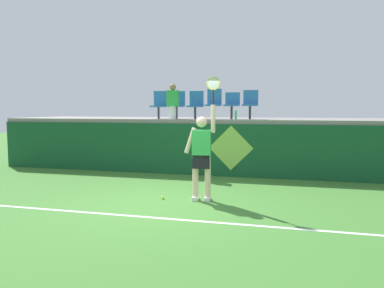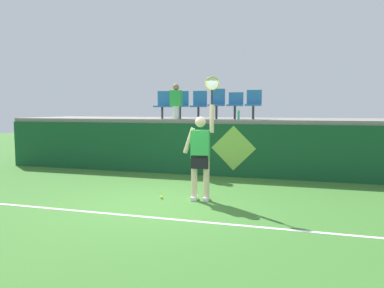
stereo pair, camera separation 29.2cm
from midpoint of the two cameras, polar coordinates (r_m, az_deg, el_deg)
name	(u,v)px [view 2 (the right image)]	position (r m, az deg, el deg)	size (l,w,h in m)	color
ground_plane	(157,204)	(7.62, -4.34, -9.22)	(40.00, 40.00, 0.00)	#3D752D
court_back_wall	(202,149)	(10.78, 2.29, -0.84)	(13.12, 0.20, 1.50)	#144C28
spectator_platform	(214,120)	(12.19, 4.06, 3.69)	(13.12, 3.12, 0.12)	gray
court_baseline_stripe	(138,216)	(6.81, -7.10, -10.99)	(11.81, 0.08, 0.01)	white
tennis_player	(201,153)	(7.72, 2.42, -1.46)	(0.75, 0.30, 2.59)	white
tennis_ball	(162,197)	(8.03, -3.64, -8.21)	(0.07, 0.07, 0.07)	#D1E533
water_bottle	(239,115)	(10.68, 7.98, 4.44)	(0.06, 0.06, 0.26)	#26B272
stadium_chair_0	(163,104)	(11.77, -3.77, 6.24)	(0.44, 0.42, 0.87)	#38383D
stadium_chair_1	(181,103)	(11.57, -1.02, 6.28)	(0.44, 0.42, 0.86)	#38383D
stadium_chair_2	(199,104)	(11.41, 1.84, 6.26)	(0.44, 0.42, 0.86)	#38383D
stadium_chair_3	(217,102)	(11.28, 4.63, 6.44)	(0.44, 0.42, 0.92)	#38383D
stadium_chair_4	(235,104)	(11.16, 7.44, 6.20)	(0.44, 0.42, 0.80)	#38383D
stadium_chair_5	(254,103)	(11.10, 10.24, 6.30)	(0.44, 0.42, 0.87)	#38383D
spectator_0	(176,101)	(11.14, -1.73, 6.66)	(0.34, 0.20, 1.05)	white
wall_signage_mount	(233,177)	(10.59, 7.15, -5.07)	(1.27, 0.01, 1.46)	#144C28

